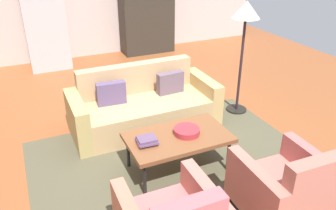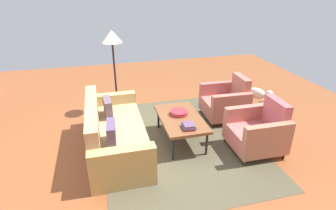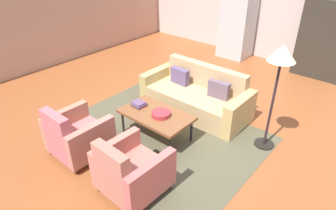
{
  "view_description": "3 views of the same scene",
  "coord_description": "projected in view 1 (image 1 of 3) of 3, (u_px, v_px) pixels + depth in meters",
  "views": [
    {
      "loc": [
        -1.5,
        -3.74,
        2.56
      ],
      "look_at": [
        0.05,
        -0.32,
        0.66
      ],
      "focal_mm": 36.42,
      "sensor_mm": 36.0,
      "label": 1
    },
    {
      "loc": [
        -3.98,
        0.53,
        2.64
      ],
      "look_at": [
        -0.14,
        -0.46,
        0.78
      ],
      "focal_mm": 29.12,
      "sensor_mm": 36.0,
      "label": 2
    },
    {
      "loc": [
        2.82,
        -3.74,
        3.03
      ],
      "look_at": [
        0.05,
        -0.49,
        0.54
      ],
      "focal_mm": 31.49,
      "sensor_mm": 36.0,
      "label": 3
    }
  ],
  "objects": [
    {
      "name": "coffee_table",
      "position": [
        178.0,
        138.0,
        3.97
      ],
      "size": [
        1.2,
        0.7,
        0.46
      ],
      "color": "black",
      "rests_on": "ground"
    },
    {
      "name": "area_rug",
      "position": [
        176.0,
        165.0,
        4.2
      ],
      "size": [
        3.4,
        2.6,
        0.01
      ],
      "primitive_type": "cube",
      "color": "brown",
      "rests_on": "ground"
    },
    {
      "name": "ground_plane",
      "position": [
        156.0,
        138.0,
        4.75
      ],
      "size": [
        10.27,
        10.27,
        0.0
      ],
      "primitive_type": "plane",
      "color": "brown"
    },
    {
      "name": "fruit_bowl",
      "position": [
        187.0,
        131.0,
        3.98
      ],
      "size": [
        0.31,
        0.31,
        0.07
      ],
      "primitive_type": "cylinder",
      "color": "#A82C35",
      "rests_on": "coffee_table"
    },
    {
      "name": "armchair_right",
      "position": [
        286.0,
        191.0,
        3.28
      ],
      "size": [
        0.83,
        0.83,
        0.88
      ],
      "rotation": [
        0.0,
        0.0,
        -0.03
      ],
      "color": "black",
      "rests_on": "ground"
    },
    {
      "name": "cabinet",
      "position": [
        147.0,
        14.0,
        7.84
      ],
      "size": [
        1.2,
        0.51,
        1.8
      ],
      "color": "#2F2B23",
      "rests_on": "ground"
    },
    {
      "name": "couch",
      "position": [
        143.0,
        106.0,
        5.0
      ],
      "size": [
        2.1,
        0.9,
        0.86
      ],
      "rotation": [
        0.0,
        0.0,
        3.14
      ],
      "color": "tan",
      "rests_on": "ground"
    },
    {
      "name": "book_stack",
      "position": [
        147.0,
        141.0,
        3.78
      ],
      "size": [
        0.25,
        0.21,
        0.08
      ],
      "color": "maroon",
      "rests_on": "coffee_table"
    },
    {
      "name": "floor_lamp",
      "position": [
        245.0,
        21.0,
        4.86
      ],
      "size": [
        0.4,
        0.4,
        1.72
      ],
      "color": "black",
      "rests_on": "ground"
    },
    {
      "name": "refrigerator",
      "position": [
        45.0,
        23.0,
        6.91
      ],
      "size": [
        0.8,
        0.73,
        1.85
      ],
      "color": "#B7BABF",
      "rests_on": "ground"
    }
  ]
}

